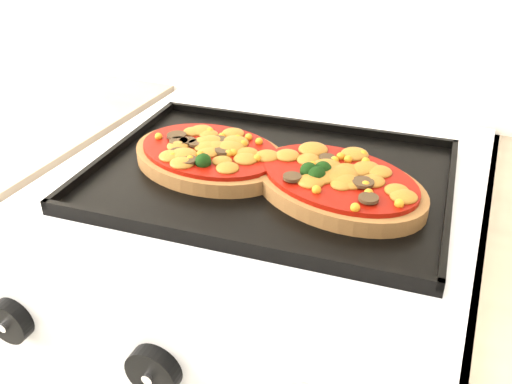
% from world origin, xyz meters
% --- Properties ---
extents(control_panel, '(0.60, 0.02, 0.09)m').
position_xyz_m(control_panel, '(0.03, 1.39, 0.85)').
color(control_panel, silver).
rests_on(control_panel, stove).
extents(knob_left, '(0.05, 0.02, 0.05)m').
position_xyz_m(knob_left, '(-0.15, 1.37, 0.85)').
color(knob_left, black).
rests_on(knob_left, control_panel).
extents(knob_center, '(0.06, 0.02, 0.06)m').
position_xyz_m(knob_center, '(0.04, 1.37, 0.85)').
color(knob_center, black).
rests_on(knob_center, control_panel).
extents(baking_tray, '(0.51, 0.39, 0.02)m').
position_xyz_m(baking_tray, '(0.04, 1.68, 0.92)').
color(baking_tray, black).
rests_on(baking_tray, stove).
extents(pizza_left, '(0.26, 0.22, 0.03)m').
position_xyz_m(pizza_left, '(-0.05, 1.68, 0.94)').
color(pizza_left, '#9B6035').
rests_on(pizza_left, baking_tray).
extents(pizza_right, '(0.29, 0.24, 0.04)m').
position_xyz_m(pizza_right, '(0.14, 1.67, 0.94)').
color(pizza_right, '#9B6035').
rests_on(pizza_right, baking_tray).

